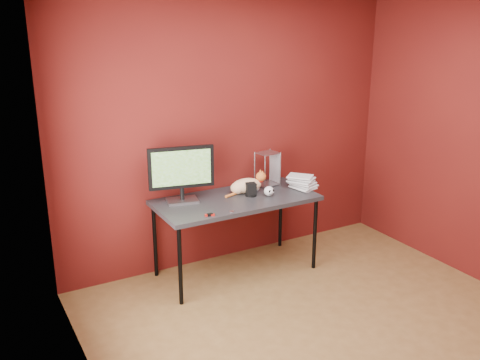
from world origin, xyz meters
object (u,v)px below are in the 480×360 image
book_stack (299,118)px  skull_mug (269,191)px  monitor (181,171)px  cat (247,185)px  speaker (251,190)px  desk (236,203)px

book_stack → skull_mug: bearing=-177.4°
monitor → skull_mug: (0.77, -0.25, -0.24)m
monitor → book_stack: bearing=-0.1°
monitor → skull_mug: size_ratio=6.19×
cat → skull_mug: cat is taller
cat → skull_mug: 0.23m
cat → speaker: (-0.01, -0.10, -0.01)m
desk → monitor: 0.60m
skull_mug → book_stack: (0.33, 0.01, 0.66)m
speaker → book_stack: size_ratio=0.09×
book_stack → speaker: bearing=171.4°
cat → book_stack: bearing=-13.3°
desk → book_stack: (0.63, -0.08, 0.75)m
desk → skull_mug: 0.33m
desk → skull_mug: (0.30, -0.09, 0.10)m
skull_mug → desk: bearing=159.7°
monitor → speaker: (0.63, -0.16, -0.23)m
cat → skull_mug: size_ratio=4.72×
monitor → speaker: monitor is taller
skull_mug → monitor: bearing=159.0°
book_stack → cat: bearing=159.6°
desk → cat: size_ratio=3.35×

